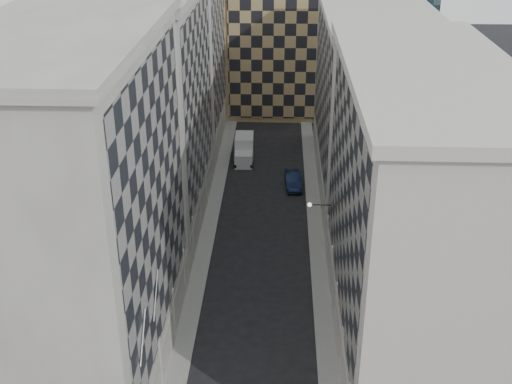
# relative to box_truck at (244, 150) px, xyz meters

# --- Properties ---
(sidewalk_west) EXTENTS (1.50, 100.00, 0.15)m
(sidewalk_west) POSITION_rel_box_truck_xyz_m (-2.52, -17.58, -1.22)
(sidewalk_west) COLOR gray
(sidewalk_west) RESTS_ON ground
(sidewalk_east) EXTENTS (1.50, 100.00, 0.15)m
(sidewalk_east) POSITION_rel_box_truck_xyz_m (7.98, -17.58, -1.22)
(sidewalk_east) COLOR gray
(sidewalk_east) RESTS_ON ground
(bldg_left_a) EXTENTS (10.80, 22.80, 23.70)m
(bldg_left_a) POSITION_rel_box_truck_xyz_m (-8.15, -36.58, 10.53)
(bldg_left_a) COLOR gray
(bldg_left_a) RESTS_ON ground
(bldg_left_b) EXTENTS (10.80, 22.80, 22.70)m
(bldg_left_b) POSITION_rel_box_truck_xyz_m (-8.15, -14.58, 10.03)
(bldg_left_b) COLOR gray
(bldg_left_b) RESTS_ON ground
(bldg_left_c) EXTENTS (10.80, 22.80, 21.70)m
(bldg_left_c) POSITION_rel_box_truck_xyz_m (-8.15, 7.42, 9.53)
(bldg_left_c) COLOR gray
(bldg_left_c) RESTS_ON ground
(bldg_right_a) EXTENTS (10.80, 26.80, 20.70)m
(bldg_right_a) POSITION_rel_box_truck_xyz_m (13.61, -32.58, 9.03)
(bldg_right_a) COLOR #BAB4AA
(bldg_right_a) RESTS_ON ground
(bldg_right_b) EXTENTS (10.80, 28.80, 19.70)m
(bldg_right_b) POSITION_rel_box_truck_xyz_m (13.62, -5.58, 8.56)
(bldg_right_b) COLOR #BAB4AA
(bldg_right_b) RESTS_ON ground
(tan_block) EXTENTS (16.80, 14.80, 18.80)m
(tan_block) POSITION_rel_box_truck_xyz_m (4.73, 20.32, 8.14)
(tan_block) COLOR tan
(tan_block) RESTS_ON ground
(flagpoles_left) EXTENTS (0.10, 6.33, 2.33)m
(flagpoles_left) POSITION_rel_box_truck_xyz_m (-3.17, -41.58, 6.71)
(flagpoles_left) COLOR gray
(flagpoles_left) RESTS_ON ground
(bracket_lamp) EXTENTS (1.98, 0.36, 0.36)m
(bracket_lamp) POSITION_rel_box_truck_xyz_m (7.11, -23.58, 4.91)
(bracket_lamp) COLOR black
(bracket_lamp) RESTS_ON ground
(box_truck) EXTENTS (2.30, 5.44, 2.96)m
(box_truck) POSITION_rel_box_truck_xyz_m (0.00, 0.00, 0.00)
(box_truck) COLOR silver
(box_truck) RESTS_ON ground
(dark_car) EXTENTS (1.99, 4.88, 1.58)m
(dark_car) POSITION_rel_box_truck_xyz_m (5.85, -7.26, -0.50)
(dark_car) COLOR #0F1A37
(dark_car) RESTS_ON ground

